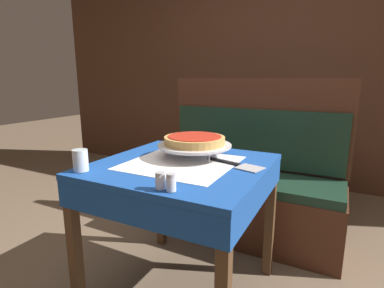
{
  "coord_description": "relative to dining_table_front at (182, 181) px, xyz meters",
  "views": [
    {
      "loc": [
        0.71,
        -1.27,
        1.17
      ],
      "look_at": [
        0.01,
        0.1,
        0.83
      ],
      "focal_mm": 28.0,
      "sensor_mm": 36.0,
      "label": 1
    }
  ],
  "objects": [
    {
      "name": "condiment_caddy",
      "position": [
        0.13,
        1.55,
        0.14
      ],
      "size": [
        0.14,
        0.14,
        0.17
      ],
      "color": "black",
      "rests_on": "dining_table_rear"
    },
    {
      "name": "dining_table_front",
      "position": [
        0.0,
        0.0,
        0.0
      ],
      "size": [
        0.83,
        0.83,
        0.75
      ],
      "color": "#194799",
      "rests_on": "ground_plane"
    },
    {
      "name": "booth_bench",
      "position": [
        0.12,
        0.79,
        -0.31
      ],
      "size": [
        1.34,
        0.48,
        1.17
      ],
      "color": "#4C2819",
      "rests_on": "ground_plane"
    },
    {
      "name": "water_glass_near",
      "position": [
        -0.35,
        -0.33,
        0.15
      ],
      "size": [
        0.07,
        0.07,
        0.1
      ],
      "color": "silver",
      "rests_on": "dining_table_front"
    },
    {
      "name": "back_wall_panel",
      "position": [
        0.0,
        2.13,
        0.55
      ],
      "size": [
        6.0,
        0.04,
        2.4
      ],
      "primitive_type": "cube",
      "color": "#4C2D1E",
      "rests_on": "ground_plane"
    },
    {
      "name": "pepper_shaker",
      "position": [
        0.15,
        -0.36,
        0.13
      ],
      "size": [
        0.04,
        0.04,
        0.07
      ],
      "color": "silver",
      "rests_on": "dining_table_front"
    },
    {
      "name": "pizza_server",
      "position": [
        0.26,
        0.08,
        0.1
      ],
      "size": [
        0.31,
        0.13,
        0.01
      ],
      "color": "#BCBCC1",
      "rests_on": "dining_table_front"
    },
    {
      "name": "deep_dish_pizza",
      "position": [
        0.01,
        0.13,
        0.19
      ],
      "size": [
        0.32,
        0.32,
        0.04
      ],
      "color": "tan",
      "rests_on": "pizza_pan_stand"
    },
    {
      "name": "dining_table_rear",
      "position": [
        0.21,
        1.61,
        -0.0
      ],
      "size": [
        0.64,
        0.64,
        0.76
      ],
      "color": "#194799",
      "rests_on": "ground_plane"
    },
    {
      "name": "salt_shaker",
      "position": [
        0.11,
        -0.36,
        0.13
      ],
      "size": [
        0.04,
        0.04,
        0.07
      ],
      "color": "silver",
      "rests_on": "dining_table_front"
    },
    {
      "name": "pizza_pan_stand",
      "position": [
        0.01,
        0.13,
        0.16
      ],
      "size": [
        0.39,
        0.39,
        0.07
      ],
      "color": "#ADADB2",
      "rests_on": "dining_table_front"
    }
  ]
}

